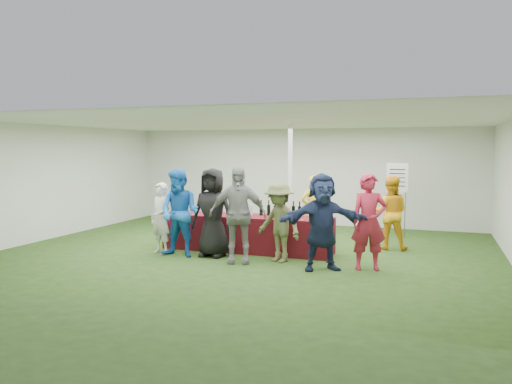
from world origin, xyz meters
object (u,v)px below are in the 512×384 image
(staff_pourer, at_px, (314,211))
(staff_back, at_px, (390,213))
(customer_3, at_px, (238,215))
(customer_6, at_px, (369,222))
(customer_0, at_px, (161,218))
(customer_2, at_px, (213,212))
(customer_5, at_px, (322,222))
(customer_1, at_px, (180,213))
(serving_table, at_px, (247,233))
(wine_list_sign, at_px, (397,183))
(dump_bucket, at_px, (323,216))
(customer_4, at_px, (279,223))

(staff_pourer, distance_m, staff_back, 1.62)
(customer_3, distance_m, customer_6, 2.41)
(customer_0, height_order, customer_2, customer_2)
(customer_5, bearing_deg, customer_6, -7.97)
(customer_1, bearing_deg, serving_table, 44.21)
(wine_list_sign, relative_size, customer_0, 1.23)
(serving_table, xyz_separation_m, customer_6, (2.61, -0.80, 0.48))
(staff_back, relative_size, customer_3, 0.86)
(staff_pourer, relative_size, customer_1, 0.90)
(dump_bucket, height_order, customer_1, customer_1)
(customer_3, distance_m, customer_4, 0.80)
(serving_table, relative_size, customer_5, 2.09)
(dump_bucket, bearing_deg, customer_5, -79.22)
(staff_pourer, relative_size, customer_0, 1.08)
(wine_list_sign, height_order, staff_back, wine_list_sign)
(staff_back, relative_size, customer_2, 0.89)
(dump_bucket, relative_size, customer_2, 0.13)
(customer_1, relative_size, customer_5, 1.02)
(staff_back, bearing_deg, customer_5, 61.98)
(customer_1, bearing_deg, staff_pourer, 43.12)
(wine_list_sign, bearing_deg, serving_table, -136.05)
(wine_list_sign, bearing_deg, customer_5, -104.66)
(dump_bucket, distance_m, staff_back, 1.82)
(wine_list_sign, bearing_deg, customer_1, -136.47)
(serving_table, distance_m, customer_0, 1.81)
(customer_2, bearing_deg, customer_3, -26.03)
(customer_6, bearing_deg, staff_pourer, 110.09)
(staff_pourer, bearing_deg, customer_5, 86.85)
(customer_0, bearing_deg, customer_4, 23.86)
(serving_table, height_order, customer_4, customer_4)
(customer_2, height_order, customer_3, customer_3)
(staff_pourer, bearing_deg, customer_6, 107.89)
(staff_back, distance_m, customer_5, 2.49)
(customer_1, bearing_deg, customer_3, -2.86)
(customer_0, bearing_deg, customer_5, 17.50)
(staff_pourer, distance_m, customer_5, 2.19)
(serving_table, bearing_deg, staff_pourer, 40.30)
(staff_back, bearing_deg, staff_pourer, 1.80)
(customer_5, bearing_deg, staff_pourer, 78.98)
(staff_back, height_order, customer_0, staff_back)
(dump_bucket, distance_m, customer_0, 3.29)
(dump_bucket, distance_m, customer_3, 1.68)
(customer_2, bearing_deg, wine_list_sign, 47.70)
(customer_2, bearing_deg, customer_1, -156.38)
(customer_1, relative_size, customer_2, 0.99)
(customer_0, xyz_separation_m, customer_4, (2.50, 0.10, 0.02))
(customer_3, distance_m, customer_5, 1.61)
(customer_0, bearing_deg, customer_3, 14.37)
(staff_back, distance_m, customer_6, 2.01)
(customer_0, relative_size, customer_3, 0.80)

